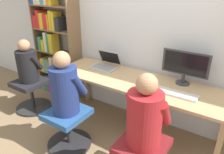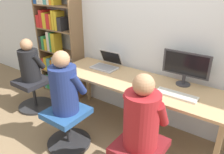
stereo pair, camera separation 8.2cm
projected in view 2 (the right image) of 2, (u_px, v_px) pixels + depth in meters
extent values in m
plane|color=#846B4C|center=(120.00, 144.00, 2.75)|extent=(14.00, 14.00, 0.00)
cube|color=silver|center=(154.00, 30.00, 2.78)|extent=(10.00, 0.05, 2.60)
cube|color=tan|center=(136.00, 82.00, 2.70)|extent=(2.20, 0.68, 0.03)
cube|color=#9C7D56|center=(61.00, 94.00, 3.19)|extent=(0.05, 0.05, 0.72)
cube|color=#9C7D56|center=(88.00, 80.00, 3.64)|extent=(0.05, 0.05, 0.72)
cylinder|color=#333338|center=(183.00, 84.00, 2.59)|extent=(0.17, 0.17, 0.01)
cylinder|color=#333338|center=(184.00, 79.00, 2.57)|extent=(0.04, 0.04, 0.10)
cube|color=#333338|center=(186.00, 64.00, 2.49)|extent=(0.54, 0.02, 0.28)
cube|color=black|center=(186.00, 64.00, 2.48)|extent=(0.49, 0.01, 0.24)
cube|color=#B7B7BC|center=(104.00, 68.00, 3.06)|extent=(0.36, 0.23, 0.02)
cube|color=gray|center=(104.00, 67.00, 3.06)|extent=(0.32, 0.18, 0.00)
cube|color=#B7B7BC|center=(111.00, 57.00, 3.14)|extent=(0.36, 0.11, 0.21)
cube|color=black|center=(111.00, 57.00, 3.14)|extent=(0.32, 0.09, 0.18)
cube|color=silver|center=(176.00, 95.00, 2.33)|extent=(0.44, 0.14, 0.02)
cube|color=#BAB8AD|center=(176.00, 94.00, 2.33)|extent=(0.41, 0.11, 0.00)
ellipsoid|color=silver|center=(151.00, 88.00, 2.47)|extent=(0.07, 0.11, 0.03)
cube|color=maroon|center=(140.00, 147.00, 2.05)|extent=(0.44, 0.47, 0.07)
cylinder|color=#262628|center=(69.00, 142.00, 2.75)|extent=(0.54, 0.54, 0.04)
cylinder|color=#262628|center=(68.00, 128.00, 2.67)|extent=(0.05, 0.05, 0.38)
cube|color=#234C84|center=(66.00, 113.00, 2.57)|extent=(0.44, 0.47, 0.07)
cylinder|color=maroon|center=(141.00, 120.00, 1.93)|extent=(0.32, 0.32, 0.53)
sphere|color=#A87A56|center=(144.00, 85.00, 1.79)|extent=(0.19, 0.19, 0.19)
cylinder|color=maroon|center=(131.00, 104.00, 2.04)|extent=(0.09, 0.23, 0.29)
cylinder|color=maroon|center=(162.00, 114.00, 1.88)|extent=(0.09, 0.23, 0.29)
cylinder|color=navy|center=(64.00, 90.00, 2.45)|extent=(0.31, 0.31, 0.55)
sphere|color=#A87A56|center=(61.00, 59.00, 2.30)|extent=(0.19, 0.19, 0.19)
cylinder|color=navy|center=(60.00, 78.00, 2.55)|extent=(0.09, 0.23, 0.30)
cylinder|color=navy|center=(78.00, 84.00, 2.40)|extent=(0.09, 0.23, 0.30)
cube|color=brown|center=(44.00, 37.00, 3.87)|extent=(0.02, 0.28, 1.92)
cube|color=brown|center=(77.00, 45.00, 3.43)|extent=(0.02, 0.28, 1.92)
cube|color=brown|center=(64.00, 91.00, 4.03)|extent=(0.80, 0.27, 0.02)
cube|color=brown|center=(63.00, 72.00, 3.88)|extent=(0.80, 0.27, 0.02)
cube|color=brown|center=(61.00, 52.00, 3.73)|extent=(0.80, 0.27, 0.02)
cube|color=brown|center=(58.00, 29.00, 3.57)|extent=(0.80, 0.27, 0.02)
cube|color=brown|center=(56.00, 5.00, 3.42)|extent=(0.80, 0.27, 0.02)
cube|color=teal|center=(50.00, 81.00, 4.15)|extent=(0.06, 0.20, 0.23)
cube|color=#2D8C47|center=(52.00, 81.00, 4.09)|extent=(0.08, 0.20, 0.28)
cube|color=#8C338C|center=(55.00, 81.00, 4.06)|extent=(0.07, 0.22, 0.29)
cube|color=#8C338C|center=(57.00, 84.00, 4.01)|extent=(0.05, 0.16, 0.24)
cube|color=#1E4C9E|center=(59.00, 85.00, 3.97)|extent=(0.09, 0.16, 0.22)
cube|color=#1E4C9E|center=(63.00, 84.00, 3.91)|extent=(0.07, 0.16, 0.30)
cube|color=red|center=(46.00, 63.00, 3.99)|extent=(0.05, 0.16, 0.20)
cube|color=gold|center=(50.00, 62.00, 3.97)|extent=(0.08, 0.23, 0.23)
cube|color=teal|center=(52.00, 64.00, 3.91)|extent=(0.08, 0.18, 0.22)
cube|color=orange|center=(56.00, 65.00, 3.89)|extent=(0.04, 0.21, 0.21)
cube|color=silver|center=(57.00, 64.00, 3.83)|extent=(0.06, 0.20, 0.28)
cube|color=#262628|center=(44.00, 42.00, 3.84)|extent=(0.06, 0.19, 0.22)
cube|color=#2D8C47|center=(46.00, 42.00, 3.79)|extent=(0.07, 0.15, 0.23)
cube|color=gold|center=(49.00, 44.00, 3.77)|extent=(0.06, 0.19, 0.20)
cube|color=silver|center=(52.00, 41.00, 3.71)|extent=(0.06, 0.21, 0.32)
cube|color=#2D8C47|center=(54.00, 42.00, 3.67)|extent=(0.04, 0.17, 0.32)
cube|color=gold|center=(57.00, 42.00, 3.63)|extent=(0.08, 0.17, 0.31)
cube|color=red|center=(41.00, 21.00, 3.67)|extent=(0.08, 0.16, 0.20)
cube|color=red|center=(45.00, 19.00, 3.63)|extent=(0.07, 0.20, 0.28)
cube|color=gold|center=(48.00, 20.00, 3.58)|extent=(0.09, 0.18, 0.25)
cube|color=red|center=(52.00, 21.00, 3.54)|extent=(0.08, 0.19, 0.24)
cube|color=orange|center=(55.00, 21.00, 3.52)|extent=(0.04, 0.21, 0.24)
cube|color=gold|center=(56.00, 20.00, 3.46)|extent=(0.05, 0.17, 0.30)
cube|color=gold|center=(59.00, 21.00, 3.43)|extent=(0.06, 0.18, 0.29)
cube|color=#262628|center=(63.00, 24.00, 3.41)|extent=(0.09, 0.19, 0.21)
cylinder|color=#262628|center=(36.00, 106.00, 3.55)|extent=(0.54, 0.54, 0.04)
cylinder|color=#262628|center=(34.00, 94.00, 3.47)|extent=(0.05, 0.05, 0.38)
cube|color=black|center=(32.00, 82.00, 3.38)|extent=(0.44, 0.47, 0.07)
cylinder|color=black|center=(30.00, 65.00, 3.27)|extent=(0.29, 0.29, 0.47)
sphere|color=#A87A56|center=(26.00, 45.00, 3.14)|extent=(0.18, 0.18, 0.18)
cylinder|color=black|center=(27.00, 58.00, 3.36)|extent=(0.08, 0.20, 0.26)
cylinder|color=black|center=(39.00, 61.00, 3.22)|extent=(0.08, 0.20, 0.26)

